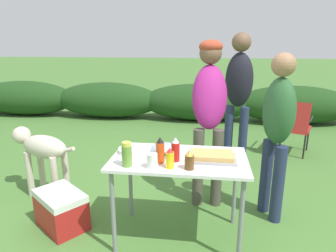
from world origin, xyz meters
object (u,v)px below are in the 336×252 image
at_px(relish_jar, 127,154).
at_px(mixing_bowl, 164,148).
at_px(standing_person_with_beanie, 209,103).
at_px(plate_stack, 131,150).
at_px(food_tray, 211,157).
at_px(beer_bottle, 189,161).
at_px(folding_table, 179,166).
at_px(ketchup_bottle, 176,150).
at_px(paper_cup_stack, 152,161).
at_px(standing_person_in_gray_fleece, 278,123).
at_px(cooler_box, 61,209).
at_px(standing_person_in_olive_jacket, 239,89).
at_px(camp_chair_green_behind_table, 293,125).
at_px(mustard_bottle, 170,158).
at_px(dog, 42,150).
at_px(hot_sauce_bottle, 160,150).

bearing_deg(relish_jar, mixing_bowl, 54.27).
bearing_deg(standing_person_with_beanie, plate_stack, -137.32).
height_order(food_tray, beer_bottle, beer_bottle).
xyz_separation_m(folding_table, mixing_bowl, (-0.14, 0.11, 0.11)).
bearing_deg(ketchup_bottle, mixing_bowl, 122.77).
bearing_deg(paper_cup_stack, mixing_bowl, 83.07).
xyz_separation_m(mixing_bowl, standing_person_with_beanie, (0.37, 0.60, 0.28)).
bearing_deg(folding_table, plate_stack, 170.82).
xyz_separation_m(plate_stack, standing_person_in_gray_fleece, (1.27, 0.38, 0.18)).
distance_m(folding_table, cooler_box, 1.19).
relative_size(food_tray, standing_person_with_beanie, 0.23).
distance_m(beer_bottle, standing_person_in_gray_fleece, 1.01).
bearing_deg(paper_cup_stack, standing_person_in_gray_fleece, 33.28).
xyz_separation_m(standing_person_with_beanie, standing_person_in_olive_jacket, (0.37, 0.88, 0.02)).
height_order(plate_stack, camp_chair_green_behind_table, camp_chair_green_behind_table).
height_order(mixing_bowl, ketchup_bottle, ketchup_bottle).
relative_size(ketchup_bottle, standing_person_with_beanie, 0.12).
distance_m(standing_person_in_olive_jacket, camp_chair_green_behind_table, 1.23).
bearing_deg(beer_bottle, relish_jar, -179.47).
bearing_deg(ketchup_bottle, paper_cup_stack, -135.25).
relative_size(food_tray, camp_chair_green_behind_table, 0.47).
bearing_deg(mustard_bottle, dog, 152.85).
bearing_deg(dog, mustard_bottle, -99.91).
xyz_separation_m(paper_cup_stack, camp_chair_green_behind_table, (1.66, 2.43, -0.33)).
relative_size(food_tray, dog, 0.45).
bearing_deg(folding_table, food_tray, -1.44).
bearing_deg(mixing_bowl, food_tray, -16.32).
xyz_separation_m(mustard_bottle, camp_chair_green_behind_table, (1.53, 2.41, -0.35)).
bearing_deg(cooler_box, mustard_bottle, -154.20).
bearing_deg(standing_person_in_olive_jacket, hot_sauce_bottle, -93.44).
bearing_deg(food_tray, plate_stack, 173.76).
xyz_separation_m(folding_table, relish_jar, (-0.38, -0.22, 0.17)).
distance_m(plate_stack, standing_person_in_olive_jacket, 1.86).
distance_m(ketchup_bottle, standing_person_with_beanie, 0.85).
xyz_separation_m(food_tray, beer_bottle, (-0.16, -0.21, 0.04)).
bearing_deg(ketchup_bottle, standing_person_in_gray_fleece, 30.79).
relative_size(mixing_bowl, relish_jar, 1.17).
height_order(hot_sauce_bottle, mustard_bottle, hot_sauce_bottle).
bearing_deg(mustard_bottle, beer_bottle, -1.02).
height_order(ketchup_bottle, dog, ketchup_bottle).
bearing_deg(paper_cup_stack, camp_chair_green_behind_table, 55.66).
xyz_separation_m(mustard_bottle, standing_person_with_beanie, (0.28, 0.92, 0.25)).
bearing_deg(folding_table, standing_person_in_olive_jacket, 69.37).
relative_size(mixing_bowl, cooler_box, 0.39).
distance_m(mixing_bowl, paper_cup_stack, 0.34).
xyz_separation_m(dog, camp_chair_green_behind_table, (3.02, 1.65, -0.06)).
xyz_separation_m(folding_table, hot_sauce_bottle, (-0.14, -0.12, 0.18)).
bearing_deg(standing_person_with_beanie, cooler_box, -154.07).
height_order(paper_cup_stack, beer_bottle, beer_bottle).
bearing_deg(standing_person_in_olive_jacket, standing_person_in_gray_fleece, -57.74).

